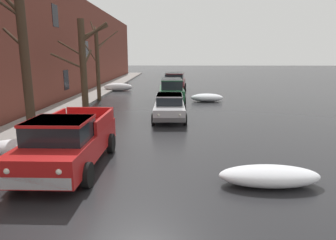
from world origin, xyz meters
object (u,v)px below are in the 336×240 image
Objects in this scene: suv_maroon_parked_far_down_block at (176,81)px; pickup_truck_red_approaching_near_lane at (68,142)px; bare_tree_mid_block at (84,61)px; bare_tree_second_along_sidewalk at (24,63)px; bare_tree_far_down_block at (98,61)px; sedan_silver_parked_kerbside_close at (169,106)px; suv_green_parked_kerbside_mid at (171,90)px; sedan_white_queued_behind_truck at (172,79)px.

pickup_truck_red_approaching_near_lane is at bearing -99.76° from suv_maroon_parked_far_down_block.
bare_tree_mid_block is 12.05m from suv_maroon_parked_far_down_block.
bare_tree_second_along_sidewalk is at bearing -109.23° from suv_maroon_parked_far_down_block.
bare_tree_far_down_block reaches higher than sedan_silver_parked_kerbside_close.
bare_tree_far_down_block is 9.58m from sedan_silver_parked_kerbside_close.
suv_green_parked_kerbside_mid is (5.89, 10.52, -2.30)m from bare_tree_second_along_sidewalk.
suv_green_parked_kerbside_mid is (0.07, 6.00, 0.24)m from sedan_silver_parked_kerbside_close.
bare_tree_mid_block reaches higher than sedan_silver_parked_kerbside_close.
bare_tree_second_along_sidewalk is 19.17m from suv_maroon_parked_far_down_block.
pickup_truck_red_approaching_near_lane is at bearing -96.77° from sedan_white_queued_behind_truck.
bare_tree_second_along_sidewalk reaches higher than pickup_truck_red_approaching_near_lane.
suv_green_parked_kerbside_mid is (3.23, 13.56, 0.11)m from pickup_truck_red_approaching_near_lane.
bare_tree_second_along_sidewalk is 7.79m from sedan_silver_parked_kerbside_close.
bare_tree_far_down_block is 9.02m from suv_maroon_parked_far_down_block.
suv_maroon_parked_far_down_block is (6.18, 10.11, -2.21)m from bare_tree_mid_block.
sedan_white_queued_behind_truck is at bearing 90.22° from suv_green_parked_kerbside_mid.
bare_tree_second_along_sidewalk is 1.39× the size of suv_green_parked_kerbside_mid.
bare_tree_second_along_sidewalk is at bearing -119.22° from suv_green_parked_kerbside_mid.
suv_maroon_parked_far_down_block is (6.27, 17.97, -2.30)m from bare_tree_second_along_sidewalk.
pickup_truck_red_approaching_near_lane is at bearing -76.77° from bare_tree_mid_block.
bare_tree_mid_block is at bearing 103.23° from pickup_truck_red_approaching_near_lane.
pickup_truck_red_approaching_near_lane is at bearing -112.68° from sedan_silver_parked_kerbside_close.
bare_tree_far_down_block is 1.48× the size of sedan_silver_parked_kerbside_close.
suv_green_parked_kerbside_mid is at bearing -12.31° from bare_tree_far_down_block.
sedan_white_queued_behind_truck is at bearing 70.11° from bare_tree_mid_block.
sedan_silver_parked_kerbside_close is 19.21m from sedan_white_queued_behind_truck.
suv_green_parked_kerbside_mid is (5.79, 2.66, -2.21)m from bare_tree_mid_block.
bare_tree_second_along_sidewalk is 1.41× the size of sedan_white_queued_behind_truck.
bare_tree_far_down_block is (-0.06, 3.93, -0.11)m from bare_tree_mid_block.
sedan_silver_parked_kerbside_close is (3.16, 7.56, -0.13)m from pickup_truck_red_approaching_near_lane.
sedan_silver_parked_kerbside_close and sedan_white_queued_behind_truck have the same top height.
suv_maroon_parked_far_down_block is 5.78m from sedan_white_queued_behind_truck.
bare_tree_second_along_sidewalk is 7.87m from bare_tree_mid_block.
pickup_truck_red_approaching_near_lane is 1.17× the size of suv_maroon_parked_far_down_block.
suv_maroon_parked_far_down_block is at bearing 44.74° from bare_tree_far_down_block.
sedan_white_queued_behind_truck is (5.80, 11.94, -2.33)m from bare_tree_far_down_block.
sedan_white_queued_behind_truck is at bearing 94.32° from suv_maroon_parked_far_down_block.
bare_tree_mid_block reaches higher than suv_green_parked_kerbside_mid.
sedan_white_queued_behind_truck is (3.18, 26.77, -0.13)m from pickup_truck_red_approaching_near_lane.
sedan_silver_parked_kerbside_close is at bearing -30.27° from bare_tree_mid_block.
pickup_truck_red_approaching_near_lane reaches higher than sedan_silver_parked_kerbside_close.
suv_green_parked_kerbside_mid is (5.85, -1.28, -2.10)m from bare_tree_far_down_block.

